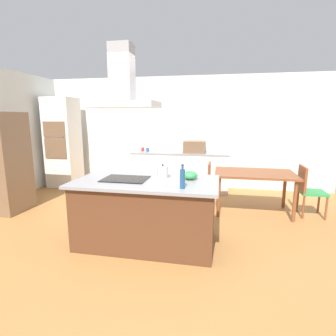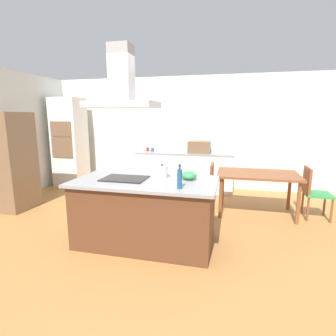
# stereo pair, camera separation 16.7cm
# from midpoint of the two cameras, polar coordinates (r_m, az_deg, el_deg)

# --- Properties ---
(ground) EXTENTS (16.00, 16.00, 0.00)m
(ground) POSITION_cam_midpoint_polar(r_m,az_deg,el_deg) (5.20, -0.96, -8.49)
(ground) COLOR #AD753D
(wall_back) EXTENTS (7.20, 0.10, 2.70)m
(wall_back) POSITION_cam_midpoint_polar(r_m,az_deg,el_deg) (6.64, 2.21, 7.65)
(wall_back) COLOR silver
(wall_back) RESTS_ON ground
(kitchen_island) EXTENTS (1.92, 1.03, 0.90)m
(kitchen_island) POSITION_cam_midpoint_polar(r_m,az_deg,el_deg) (3.69, -5.97, -9.43)
(kitchen_island) COLOR #59331E
(kitchen_island) RESTS_ON ground
(cooktop) EXTENTS (0.60, 0.44, 0.01)m
(cooktop) POSITION_cam_midpoint_polar(r_m,az_deg,el_deg) (3.65, -10.49, -2.33)
(cooktop) COLOR black
(cooktop) RESTS_ON kitchen_island
(tea_kettle) EXTENTS (0.21, 0.16, 0.19)m
(tea_kettle) POSITION_cam_midpoint_polar(r_m,az_deg,el_deg) (3.68, -2.43, -0.81)
(tea_kettle) COLOR silver
(tea_kettle) RESTS_ON kitchen_island
(olive_oil_bottle) EXTENTS (0.06, 0.06, 0.29)m
(olive_oil_bottle) POSITION_cam_midpoint_polar(r_m,az_deg,el_deg) (3.11, 1.60, -2.24)
(olive_oil_bottle) COLOR navy
(olive_oil_bottle) RESTS_ON kitchen_island
(mixing_bowl) EXTENTS (0.21, 0.21, 0.11)m
(mixing_bowl) POSITION_cam_midpoint_polar(r_m,az_deg,el_deg) (3.58, 3.42, -1.57)
(mixing_bowl) COLOR #33934C
(mixing_bowl) RESTS_ON kitchen_island
(back_counter) EXTENTS (2.31, 0.62, 0.90)m
(back_counter) POSITION_cam_midpoint_polar(r_m,az_deg,el_deg) (6.39, 1.83, -0.63)
(back_counter) COLOR white
(back_counter) RESTS_ON ground
(countertop_microwave) EXTENTS (0.50, 0.38, 0.28)m
(countertop_microwave) POSITION_cam_midpoint_polar(r_m,az_deg,el_deg) (6.25, 5.01, 4.56)
(countertop_microwave) COLOR brown
(countertop_microwave) RESTS_ON back_counter
(coffee_mug_red) EXTENTS (0.08, 0.08, 0.09)m
(coffee_mug_red) POSITION_cam_midpoint_polar(r_m,az_deg,el_deg) (6.58, -6.19, 4.02)
(coffee_mug_red) COLOR red
(coffee_mug_red) RESTS_ON back_counter
(coffee_mug_blue) EXTENTS (0.08, 0.08, 0.09)m
(coffee_mug_blue) POSITION_cam_midpoint_polar(r_m,az_deg,el_deg) (6.49, -5.16, 3.95)
(coffee_mug_blue) COLOR #2D56B2
(coffee_mug_blue) RESTS_ON back_counter
(wall_oven_stack) EXTENTS (0.70, 0.66, 2.20)m
(wall_oven_stack) POSITION_cam_midpoint_polar(r_m,az_deg,el_deg) (7.16, -22.33, 5.08)
(wall_oven_stack) COLOR white
(wall_oven_stack) RESTS_ON ground
(refrigerator) EXTENTS (0.80, 0.73, 1.82)m
(refrigerator) POSITION_cam_midpoint_polar(r_m,az_deg,el_deg) (5.77, -33.12, 0.97)
(refrigerator) COLOR brown
(refrigerator) RESTS_ON ground
(dining_table) EXTENTS (1.40, 0.90, 0.75)m
(dining_table) POSITION_cam_midpoint_polar(r_m,az_deg,el_deg) (5.01, 17.22, -1.82)
(dining_table) COLOR brown
(dining_table) RESTS_ON ground
(chair_at_right_end) EXTENTS (0.42, 0.42, 0.89)m
(chair_at_right_end) POSITION_cam_midpoint_polar(r_m,az_deg,el_deg) (5.23, 27.16, -3.83)
(chair_at_right_end) COLOR #33934C
(chair_at_right_end) RESTS_ON ground
(chair_at_left_end) EXTENTS (0.42, 0.42, 0.89)m
(chair_at_left_end) POSITION_cam_midpoint_polar(r_m,az_deg,el_deg) (5.03, 6.69, -3.20)
(chair_at_left_end) COLOR #33934C
(chair_at_left_end) RESTS_ON ground
(range_hood) EXTENTS (0.90, 0.55, 0.78)m
(range_hood) POSITION_cam_midpoint_polar(r_m,az_deg,el_deg) (3.57, -11.18, 16.68)
(range_hood) COLOR #ADADB2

